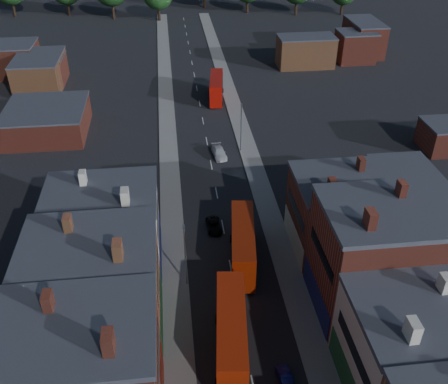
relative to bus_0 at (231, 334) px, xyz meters
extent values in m
cube|color=gray|center=(-5.00, 29.83, -2.68)|extent=(3.00, 200.00, 0.12)
cube|color=gray|center=(8.00, 29.83, -2.68)|extent=(3.00, 200.00, 0.12)
cylinder|color=slate|center=(-3.70, 9.83, 1.26)|extent=(0.16, 0.16, 8.00)
cube|color=slate|center=(-3.70, 9.83, 5.26)|extent=(0.25, 0.70, 0.25)
cylinder|color=slate|center=(6.70, 39.83, 1.26)|extent=(0.16, 0.16, 8.00)
cube|color=slate|center=(6.70, 39.83, 5.26)|extent=(0.25, 0.70, 0.25)
cube|color=red|center=(0.00, 0.00, -0.01)|extent=(3.93, 11.98, 4.71)
cube|color=black|center=(0.00, 0.00, -0.92)|extent=(3.88, 11.05, 0.96)
cube|color=black|center=(0.00, 0.00, 1.11)|extent=(3.88, 11.05, 0.96)
cylinder|color=black|center=(-1.73, -3.60, -2.21)|extent=(0.43, 1.10, 1.07)
cylinder|color=black|center=(0.92, -3.89, -2.21)|extent=(0.43, 1.10, 1.07)
cylinder|color=black|center=(-0.92, 3.89, -2.21)|extent=(0.43, 1.10, 1.07)
cylinder|color=black|center=(1.73, 3.60, -2.21)|extent=(0.43, 1.10, 1.07)
cube|color=#A52509|center=(3.00, 12.91, -0.13)|extent=(3.94, 11.48, 4.50)
cube|color=black|center=(3.00, 12.91, -1.00)|extent=(3.89, 10.59, 0.92)
cube|color=black|center=(3.00, 12.91, 0.94)|extent=(3.89, 10.59, 0.92)
cylinder|color=black|center=(1.28, 9.50, -2.23)|extent=(0.43, 1.05, 1.02)
cylinder|color=black|center=(3.82, 9.18, -2.23)|extent=(0.43, 1.05, 1.02)
cylinder|color=black|center=(2.18, 16.64, -2.23)|extent=(0.43, 1.05, 1.02)
cylinder|color=black|center=(4.72, 16.32, -2.23)|extent=(0.43, 1.05, 1.02)
cube|color=#9D0E06|center=(5.00, 61.49, -0.31)|extent=(3.68, 10.72, 4.20)
cube|color=black|center=(5.00, 61.49, -1.12)|extent=(3.63, 9.89, 0.86)
cube|color=black|center=(5.00, 61.49, 0.70)|extent=(3.63, 9.89, 0.86)
cylinder|color=black|center=(3.40, 58.31, -2.26)|extent=(0.40, 0.98, 0.95)
cylinder|color=black|center=(5.77, 58.01, -2.26)|extent=(0.40, 0.98, 0.95)
cylinder|color=black|center=(4.23, 64.97, -2.26)|extent=(0.40, 0.98, 0.95)
cylinder|color=black|center=(6.60, 64.68, -2.26)|extent=(0.40, 0.98, 0.95)
imported|color=navy|center=(4.46, -3.96, -2.21)|extent=(1.46, 3.33, 1.06)
imported|color=black|center=(0.30, 19.56, -2.21)|extent=(1.98, 3.92, 1.06)
imported|color=silver|center=(3.01, 38.42, -2.06)|extent=(2.41, 4.84, 1.35)
camera|label=1|loc=(-4.31, -31.07, 36.39)|focal=40.00mm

